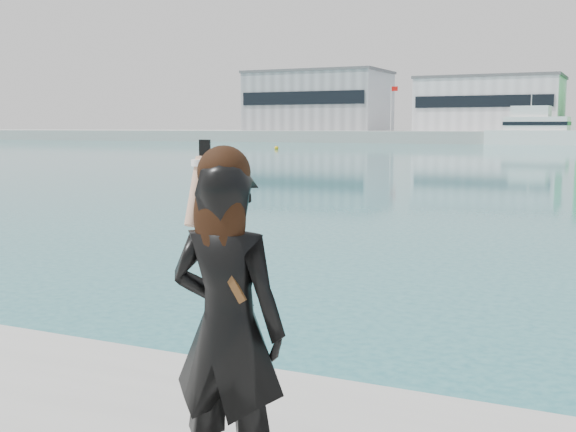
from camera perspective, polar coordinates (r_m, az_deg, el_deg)
name	(u,v)px	position (r m, az deg, el deg)	size (l,w,h in m)	color
warehouse_grey_left	(318,101)	(143.40, 2.42, 9.07)	(26.52, 16.36, 11.50)	gray
warehouse_white	(490,104)	(133.90, 15.67, 8.54)	(24.48, 15.35, 9.50)	silver
flagpole_left	(391,105)	(130.88, 8.18, 8.67)	(1.28, 0.16, 8.00)	silver
motor_yacht	(540,130)	(115.61, 19.26, 6.40)	(16.66, 5.56, 7.66)	white
buoy_far	(276,149)	(86.78, -0.92, 5.28)	(0.50, 0.50, 0.50)	#EDB30C
woman	(227,319)	(3.63, -4.85, -8.11)	(0.63, 0.43, 1.79)	black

